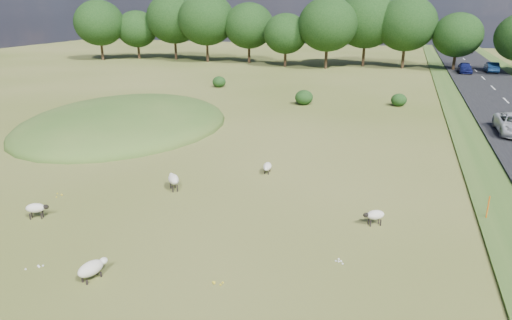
# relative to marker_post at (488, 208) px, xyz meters

# --- Properties ---
(ground) EXTENTS (160.00, 160.00, 0.00)m
(ground) POSITION_rel_marker_post_xyz_m (-13.98, 18.21, -0.60)
(ground) COLOR #46581B
(ground) RESTS_ON ground
(mound) EXTENTS (16.00, 20.00, 4.00)m
(mound) POSITION_rel_marker_post_xyz_m (-25.98, 10.21, -0.60)
(mound) COLOR #33561E
(mound) RESTS_ON ground
(road) EXTENTS (8.00, 150.00, 0.25)m
(road) POSITION_rel_marker_post_xyz_m (6.02, 28.21, -0.47)
(road) COLOR black
(road) RESTS_ON ground
(treeline) EXTENTS (96.28, 14.66, 11.70)m
(treeline) POSITION_rel_marker_post_xyz_m (-15.04, 53.65, 5.97)
(treeline) COLOR black
(treeline) RESTS_ON ground
(shrubs) EXTENTS (22.70, 8.76, 1.48)m
(shrubs) POSITION_rel_marker_post_xyz_m (-14.97, 25.74, 0.09)
(shrubs) COLOR black
(shrubs) RESTS_ON ground
(marker_post) EXTENTS (0.06, 0.06, 1.20)m
(marker_post) POSITION_rel_marker_post_xyz_m (0.00, 0.00, 0.00)
(marker_post) COLOR #D8590C
(marker_post) RESTS_ON ground
(sheep_0) EXTENTS (0.59, 1.13, 0.63)m
(sheep_0) POSITION_rel_marker_post_xyz_m (-11.50, 2.91, -0.20)
(sheep_0) COLOR beige
(sheep_0) RESTS_ON ground
(sheep_1) EXTENTS (0.83, 1.31, 0.72)m
(sheep_1) POSITION_rel_marker_post_xyz_m (-14.45, -9.71, -0.14)
(sheep_1) COLOR beige
(sheep_1) RESTS_ON ground
(sheep_2) EXTENTS (1.09, 0.78, 0.76)m
(sheep_2) POSITION_rel_marker_post_xyz_m (-20.07, -6.25, -0.07)
(sheep_2) COLOR beige
(sheep_2) RESTS_ON ground
(sheep_3) EXTENTS (1.04, 0.79, 0.74)m
(sheep_3) POSITION_rel_marker_post_xyz_m (-4.95, -2.15, -0.09)
(sheep_3) COLOR beige
(sheep_3) RESTS_ON ground
(sheep_4) EXTENTS (1.07, 1.18, 0.88)m
(sheep_4) POSITION_rel_marker_post_xyz_m (-15.60, -1.13, 0.02)
(sheep_4) COLOR beige
(sheep_4) RESTS_ON ground
(car_1) EXTENTS (1.53, 4.40, 1.45)m
(car_1) POSITION_rel_marker_post_xyz_m (7.92, 52.81, 0.37)
(car_1) COLOR navy
(car_1) RESTS_ON road
(car_4) EXTENTS (1.76, 4.38, 1.49)m
(car_4) POSITION_rel_marker_post_xyz_m (4.12, 50.68, 0.40)
(car_4) COLOR navy
(car_4) RESTS_ON road
(car_5) EXTENTS (1.72, 4.23, 1.23)m
(car_5) POSITION_rel_marker_post_xyz_m (7.92, 82.70, 0.26)
(car_5) COLOR black
(car_5) RESTS_ON road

